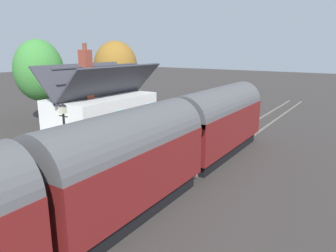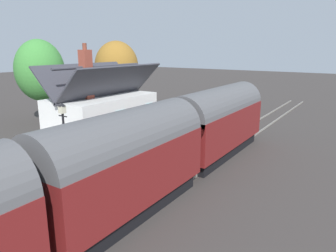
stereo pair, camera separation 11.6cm
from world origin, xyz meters
name	(u,v)px [view 2 (the right image)]	position (x,y,z in m)	size (l,w,h in m)	color
ground_plane	(192,158)	(0.00, 0.00, 0.00)	(160.00, 160.00, 0.00)	#383330
platform	(141,140)	(0.00, 4.06, 0.48)	(32.00, 6.12, 0.97)	gray
platform_edge_coping	(176,140)	(0.00, 1.18, 0.98)	(32.00, 0.36, 0.02)	beige
rail_near	(216,162)	(0.00, -1.62, 0.07)	(52.00, 0.08, 0.14)	gray
rail_far	(195,157)	(0.00, -0.18, 0.07)	(52.00, 0.08, 0.14)	gray
train	(126,161)	(-7.24, -0.90, 2.22)	(26.83, 2.73, 4.32)	black
station_building	(103,116)	(-2.65, 4.94, 2.57)	(6.93, 3.90, 6.00)	white
bench_near_building	(183,117)	(4.27, 3.20, 1.44)	(1.40, 0.43, 0.88)	brown
bench_by_lamp	(202,109)	(8.00, 3.49, 1.44)	(1.42, 0.49, 0.88)	brown
planter_bench_left	(20,187)	(-10.03, 2.27, 1.36)	(0.51, 0.51, 0.72)	black
planter_edge_far	(222,109)	(9.67, 2.29, 1.37)	(0.41, 0.41, 0.76)	#9E5138
planter_corner_building	(173,109)	(7.12, 6.01, 1.32)	(0.39, 0.39, 0.67)	black
planter_edge_near	(210,114)	(6.48, 2.02, 1.49)	(0.64, 0.64, 0.96)	black
lamp_post_platform	(64,126)	(-7.85, 2.08, 3.41)	(0.32, 0.50, 3.47)	black
tree_mid_background	(40,71)	(0.99, 16.15, 4.76)	(4.34, 4.17, 7.49)	#4C3828
tree_distant	(117,66)	(11.17, 16.28, 4.68)	(5.16, 4.83, 7.54)	#4C3828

